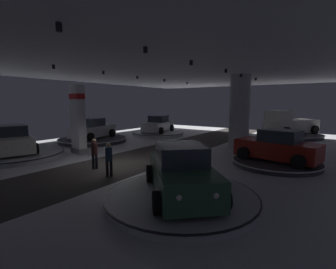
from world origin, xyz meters
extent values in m
cube|color=silver|center=(0.00, 0.00, -0.03)|extent=(24.00, 44.00, 0.05)
cube|color=#383330|center=(0.00, 0.00, 0.00)|extent=(4.40, 44.00, 0.01)
cube|color=silver|center=(0.00, 0.00, 5.55)|extent=(24.00, 44.00, 0.10)
cylinder|color=black|center=(-2.92, -1.59, 5.32)|extent=(0.16, 0.16, 0.22)
cylinder|color=black|center=(-2.72, 1.66, 5.32)|extent=(0.16, 0.16, 0.22)
cylinder|color=black|center=(-2.99, 5.17, 5.32)|extent=(0.16, 0.16, 0.22)
cylinder|color=black|center=(-2.80, 8.45, 5.32)|extent=(0.16, 0.16, 0.22)
cylinder|color=black|center=(-2.73, 12.22, 5.32)|extent=(0.16, 0.16, 0.22)
cylinder|color=black|center=(3.86, -5.35, 5.32)|extent=(0.16, 0.16, 0.22)
cylinder|color=black|center=(3.90, -2.01, 5.32)|extent=(0.16, 0.16, 0.22)
cylinder|color=black|center=(3.83, 1.48, 5.32)|extent=(0.16, 0.16, 0.22)
cylinder|color=black|center=(4.05, 5.34, 5.32)|extent=(0.16, 0.16, 0.22)
cylinder|color=black|center=(3.97, 8.41, 5.32)|extent=(0.16, 0.16, 0.22)
cylinder|color=black|center=(4.04, 11.91, 5.32)|extent=(0.16, 0.16, 0.22)
cylinder|color=silver|center=(3.56, 9.59, 2.75)|extent=(1.56, 1.56, 5.50)
cube|color=slate|center=(-4.41, 0.78, 0.17)|extent=(1.35, 0.82, 0.35)
cube|color=white|center=(-4.41, 0.78, 2.46)|extent=(1.17, 0.71, 4.22)
cube|color=red|center=(-4.41, 0.78, 3.81)|extent=(1.20, 0.75, 0.36)
cylinder|color=#333338|center=(-7.54, 4.36, 0.17)|extent=(5.68, 5.68, 0.34)
cylinder|color=white|center=(-7.54, 4.36, 0.31)|extent=(5.79, 5.79, 0.05)
cube|color=silver|center=(-7.54, 4.36, 0.95)|extent=(2.58, 4.47, 0.90)
cube|color=#2D3842|center=(-7.51, 4.22, 1.69)|extent=(1.90, 2.17, 0.70)
cylinder|color=black|center=(-8.80, 5.57, 0.68)|extent=(0.35, 0.71, 0.68)
cylinder|color=black|center=(-6.84, 5.96, 0.68)|extent=(0.35, 0.71, 0.68)
cylinder|color=black|center=(-8.24, 2.77, 0.68)|extent=(0.35, 0.71, 0.68)
cylinder|color=black|center=(-6.28, 3.16, 0.68)|extent=(0.35, 0.71, 0.68)
sphere|color=white|center=(-8.43, 6.29, 1.06)|extent=(0.18, 0.18, 0.18)
sphere|color=white|center=(-7.46, 6.48, 1.06)|extent=(0.18, 0.18, 0.18)
cylinder|color=silver|center=(-5.42, 10.94, 0.17)|extent=(5.23, 5.23, 0.34)
cylinder|color=black|center=(-5.42, 10.94, 0.31)|extent=(5.33, 5.33, 0.05)
cube|color=silver|center=(-5.42, 10.94, 0.95)|extent=(2.67, 4.49, 0.90)
cube|color=#2D3842|center=(-5.46, 11.09, 1.70)|extent=(1.94, 2.19, 0.70)
cylinder|color=black|center=(-4.14, 9.77, 0.68)|extent=(0.36, 0.71, 0.68)
cylinder|color=black|center=(-6.09, 9.33, 0.68)|extent=(0.36, 0.71, 0.68)
cylinder|color=black|center=(-4.76, 12.55, 0.68)|extent=(0.36, 0.71, 0.68)
cylinder|color=black|center=(-6.71, 12.12, 0.68)|extent=(0.36, 0.71, 0.68)
sphere|color=white|center=(-4.49, 9.04, 1.07)|extent=(0.18, 0.18, 0.18)
sphere|color=white|center=(-5.46, 8.83, 1.07)|extent=(0.18, 0.18, 0.18)
cylinder|color=#333338|center=(6.13, 17.30, 0.18)|extent=(5.70, 5.70, 0.36)
cylinder|color=white|center=(6.13, 17.30, 0.33)|extent=(5.82, 5.82, 0.05)
cube|color=silver|center=(6.13, 17.30, 1.11)|extent=(4.63, 5.60, 1.20)
cube|color=silver|center=(5.22, 15.87, 2.16)|extent=(2.52, 2.46, 1.00)
cube|color=#28333D|center=(5.49, 16.30, 2.16)|extent=(1.51, 1.01, 0.75)
cylinder|color=black|center=(6.12, 15.10, 0.78)|extent=(0.69, 0.86, 0.84)
cylinder|color=black|center=(4.14, 16.37, 0.78)|extent=(0.69, 0.86, 0.84)
cylinder|color=black|center=(8.12, 18.23, 0.78)|extent=(0.69, 0.86, 0.84)
cylinder|color=black|center=(6.14, 19.50, 0.78)|extent=(0.69, 0.86, 0.84)
cylinder|color=#333338|center=(7.23, 5.00, 0.13)|extent=(4.55, 4.55, 0.26)
cylinder|color=white|center=(7.23, 5.00, 0.23)|extent=(4.64, 4.64, 0.05)
cube|color=maroon|center=(7.23, 5.00, 0.87)|extent=(4.46, 2.55, 0.90)
cube|color=#2D3842|center=(7.38, 4.97, 1.62)|extent=(2.16, 1.89, 0.70)
cylinder|color=black|center=(5.64, 4.29, 0.60)|extent=(0.71, 0.34, 0.68)
cylinder|color=black|center=(6.02, 6.25, 0.60)|extent=(0.71, 0.34, 0.68)
cylinder|color=black|center=(8.45, 3.75, 0.60)|extent=(0.71, 0.34, 0.68)
cylinder|color=black|center=(8.82, 5.72, 0.60)|extent=(0.71, 0.34, 0.68)
sphere|color=white|center=(5.12, 4.90, 0.99)|extent=(0.18, 0.18, 0.18)
sphere|color=white|center=(5.30, 5.87, 0.99)|extent=(0.18, 0.18, 0.18)
cylinder|color=#B7B7BC|center=(5.59, -2.20, 0.14)|extent=(5.16, 5.16, 0.29)
cylinder|color=black|center=(5.59, -2.20, 0.26)|extent=(5.26, 5.26, 0.05)
cube|color=#2D5638|center=(5.59, -2.20, 0.90)|extent=(4.20, 4.29, 0.90)
cube|color=#2D3842|center=(5.49, -2.09, 1.64)|extent=(2.44, 2.45, 0.70)
cylinder|color=black|center=(7.30, -2.55, 0.63)|extent=(0.63, 0.64, 0.68)
cylinder|color=black|center=(5.85, -3.93, 0.63)|extent=(0.63, 0.64, 0.68)
cylinder|color=black|center=(5.34, -0.48, 0.63)|extent=(0.63, 0.64, 0.68)
cylinder|color=black|center=(3.89, -1.85, 0.63)|extent=(0.63, 0.64, 0.68)
sphere|color=white|center=(7.37, -3.36, 1.01)|extent=(0.18, 0.18, 0.18)
sphere|color=white|center=(6.65, -4.04, 1.01)|extent=(0.18, 0.18, 0.18)
cylinder|color=#B7B7BC|center=(-6.60, -2.42, 0.16)|extent=(5.75, 5.75, 0.31)
cylinder|color=black|center=(-6.60, -2.42, 0.28)|extent=(5.86, 5.86, 0.05)
cube|color=silver|center=(-6.60, -2.42, 0.92)|extent=(4.52, 2.83, 0.90)
cube|color=#2D3842|center=(-6.75, -2.38, 1.67)|extent=(2.24, 2.00, 0.70)
cylinder|color=black|center=(-4.96, -1.83, 0.65)|extent=(0.71, 0.39, 0.68)
cylinder|color=black|center=(-7.72, -1.08, 0.65)|extent=(0.71, 0.39, 0.68)
sphere|color=white|center=(-4.49, -2.48, 1.03)|extent=(0.18, 0.18, 0.18)
sphere|color=white|center=(-4.74, -3.43, 1.03)|extent=(0.18, 0.18, 0.18)
cylinder|color=black|center=(1.29, -1.74, 0.40)|extent=(0.14, 0.14, 0.80)
cylinder|color=black|center=(1.40, -1.61, 0.40)|extent=(0.14, 0.14, 0.80)
cylinder|color=#233851|center=(1.35, -1.68, 1.06)|extent=(0.32, 0.32, 0.62)
sphere|color=beige|center=(1.35, -1.68, 1.48)|extent=(0.22, 0.22, 0.22)
cylinder|color=black|center=(-0.29, -1.29, 0.40)|extent=(0.14, 0.14, 0.80)
cylinder|color=black|center=(-0.25, -1.12, 0.40)|extent=(0.14, 0.14, 0.80)
cylinder|color=#472323|center=(-0.27, -1.20, 1.06)|extent=(0.32, 0.32, 0.62)
sphere|color=#99755B|center=(-0.27, -1.20, 1.48)|extent=(0.22, 0.22, 0.22)
camera|label=1|loc=(9.83, -9.07, 3.43)|focal=25.98mm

